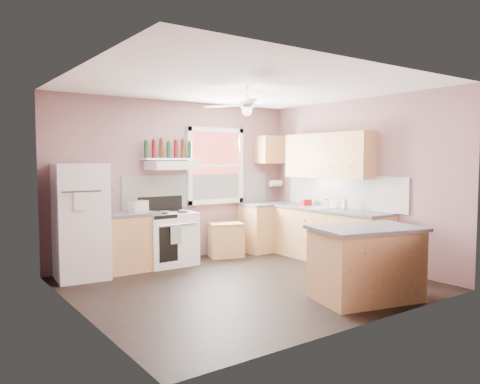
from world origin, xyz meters
TOP-DOWN VIEW (x-y plane):
  - floor at (0.00, 0.00)m, footprint 4.50×4.50m
  - ceiling at (0.00, 0.00)m, footprint 4.50×4.50m
  - wall_back at (0.00, 2.02)m, footprint 4.50×0.05m
  - wall_right at (2.27, 0.00)m, footprint 0.05×4.00m
  - wall_left at (-2.27, 0.00)m, footprint 0.05×4.00m
  - backsplash_back at (0.45, 1.99)m, footprint 2.90×0.03m
  - backsplash_right at (2.23, 0.30)m, footprint 0.03×2.60m
  - window_view at (0.75, 1.98)m, footprint 1.00×0.02m
  - window_frame at (0.75, 1.96)m, footprint 1.16×0.07m
  - refrigerator at (-1.76, 1.62)m, footprint 0.77×0.75m
  - base_cabinet_left at (-1.06, 1.70)m, footprint 0.90×0.60m
  - counter_left at (-1.06, 1.70)m, footprint 0.92×0.62m
  - toaster at (-0.88, 1.63)m, footprint 0.32×0.24m
  - stove at (-0.34, 1.68)m, footprint 0.82×0.65m
  - range_hood at (-0.23, 1.75)m, footprint 0.78×0.50m
  - bottle_shelf at (-0.23, 1.87)m, footprint 0.90×0.26m
  - cart at (0.76, 1.65)m, footprint 0.67×0.55m
  - base_cabinet_corner at (1.75, 1.70)m, footprint 1.00×0.60m
  - base_cabinet_right at (1.95, 0.30)m, footprint 0.60×2.20m
  - counter_corner at (1.75, 1.70)m, footprint 1.02×0.62m
  - counter_right at (1.94, 0.30)m, footprint 0.62×2.22m
  - sink at (1.94, 0.50)m, footprint 0.55×0.45m
  - faucet at (2.10, 0.50)m, footprint 0.03×0.03m
  - upper_cabinet_right at (2.08, 0.50)m, footprint 0.33×1.80m
  - upper_cabinet_corner at (1.95, 1.83)m, footprint 0.60×0.33m
  - paper_towel at (2.07, 1.86)m, footprint 0.26×0.12m
  - island at (0.75, -1.43)m, footprint 1.36×1.03m
  - island_top at (0.75, -1.43)m, footprint 1.45×1.12m
  - ceiling_fan_hub at (0.00, 0.00)m, footprint 0.20×0.20m
  - soap_bottle at (2.04, 0.06)m, footprint 0.12×0.12m
  - red_caddy at (2.03, 0.97)m, footprint 0.19×0.13m
  - wine_bottles at (-0.23, 1.87)m, footprint 0.86×0.06m

SIDE VIEW (x-z plane):
  - floor at x=0.00m, z-range 0.00..0.00m
  - cart at x=0.76m, z-range 0.00..0.58m
  - base_cabinet_left at x=-1.06m, z-range 0.00..0.86m
  - stove at x=-0.34m, z-range 0.00..0.86m
  - base_cabinet_corner at x=1.75m, z-range 0.00..0.86m
  - base_cabinet_right at x=1.95m, z-range 0.00..0.86m
  - island at x=0.75m, z-range 0.00..0.86m
  - refrigerator at x=-1.76m, z-range 0.00..1.66m
  - counter_left at x=-1.06m, z-range 0.86..0.90m
  - counter_corner at x=1.75m, z-range 0.86..0.90m
  - counter_right at x=1.94m, z-range 0.86..0.90m
  - island_top at x=0.75m, z-range 0.86..0.90m
  - sink at x=1.94m, z-range 0.88..0.91m
  - red_caddy at x=2.03m, z-range 0.90..1.00m
  - faucet at x=2.10m, z-range 0.90..1.04m
  - toaster at x=-0.88m, z-range 0.90..1.08m
  - soap_bottle at x=2.04m, z-range 0.90..1.12m
  - backsplash_back at x=0.45m, z-range 0.90..1.45m
  - backsplash_right at x=2.23m, z-range 0.90..1.45m
  - paper_towel at x=2.07m, z-range 1.19..1.31m
  - wall_back at x=0.00m, z-range 0.00..2.70m
  - wall_right at x=2.27m, z-range 0.00..2.70m
  - wall_left at x=-2.27m, z-range 0.00..2.70m
  - window_view at x=0.75m, z-range 1.00..2.20m
  - window_frame at x=0.75m, z-range 0.92..2.28m
  - range_hood at x=-0.23m, z-range 1.55..1.69m
  - bottle_shelf at x=-0.23m, z-range 1.71..1.73m
  - upper_cabinet_right at x=2.08m, z-range 1.40..2.16m
  - wine_bottles at x=-0.23m, z-range 1.72..2.03m
  - upper_cabinet_corner at x=1.95m, z-range 1.64..2.16m
  - ceiling_fan_hub at x=0.00m, z-range 2.41..2.49m
  - ceiling at x=0.00m, z-range 2.70..2.70m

